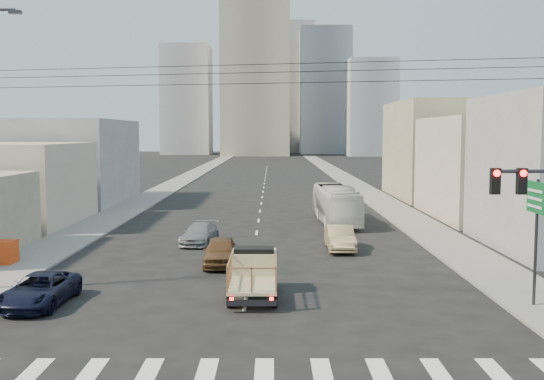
{
  "coord_description": "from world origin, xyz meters",
  "views": [
    {
      "loc": [
        1.07,
        -22.63,
        6.76
      ],
      "look_at": [
        1.05,
        13.52,
        3.5
      ],
      "focal_mm": 42.0,
      "sensor_mm": 36.0,
      "label": 1
    }
  ],
  "objects_px": {
    "flatbed_pickup": "(253,271)",
    "sedan_grey": "(199,234)",
    "navy_pickup": "(40,290)",
    "sedan_brown": "(221,252)",
    "green_sign": "(536,212)",
    "city_bus": "(336,204)",
    "sedan_tan": "(340,238)"
  },
  "relations": [
    {
      "from": "sedan_tan",
      "to": "city_bus",
      "type": "bearing_deg",
      "value": 85.18
    },
    {
      "from": "flatbed_pickup",
      "to": "sedan_grey",
      "type": "bearing_deg",
      "value": 106.28
    },
    {
      "from": "sedan_brown",
      "to": "sedan_grey",
      "type": "distance_m",
      "value": 6.6
    },
    {
      "from": "sedan_tan",
      "to": "green_sign",
      "type": "xyz_separation_m",
      "value": [
        6.19,
        -12.19,
        3.04
      ]
    },
    {
      "from": "flatbed_pickup",
      "to": "sedan_brown",
      "type": "xyz_separation_m",
      "value": [
        -1.86,
        6.22,
        -0.38
      ]
    },
    {
      "from": "navy_pickup",
      "to": "city_bus",
      "type": "bearing_deg",
      "value": 61.37
    },
    {
      "from": "flatbed_pickup",
      "to": "sedan_tan",
      "type": "height_order",
      "value": "flatbed_pickup"
    },
    {
      "from": "sedan_brown",
      "to": "green_sign",
      "type": "relative_size",
      "value": 0.84
    },
    {
      "from": "sedan_brown",
      "to": "sedan_grey",
      "type": "relative_size",
      "value": 0.98
    },
    {
      "from": "flatbed_pickup",
      "to": "sedan_tan",
      "type": "xyz_separation_m",
      "value": [
        4.69,
        10.54,
        -0.39
      ]
    },
    {
      "from": "flatbed_pickup",
      "to": "sedan_brown",
      "type": "height_order",
      "value": "flatbed_pickup"
    },
    {
      "from": "navy_pickup",
      "to": "green_sign",
      "type": "relative_size",
      "value": 0.89
    },
    {
      "from": "flatbed_pickup",
      "to": "sedan_grey",
      "type": "height_order",
      "value": "flatbed_pickup"
    },
    {
      "from": "navy_pickup",
      "to": "green_sign",
      "type": "height_order",
      "value": "green_sign"
    },
    {
      "from": "navy_pickup",
      "to": "sedan_grey",
      "type": "bearing_deg",
      "value": 74.04
    },
    {
      "from": "sedan_brown",
      "to": "green_sign",
      "type": "xyz_separation_m",
      "value": [
        12.74,
        -7.88,
        3.03
      ]
    },
    {
      "from": "sedan_grey",
      "to": "sedan_brown",
      "type": "bearing_deg",
      "value": -65.99
    },
    {
      "from": "flatbed_pickup",
      "to": "green_sign",
      "type": "height_order",
      "value": "green_sign"
    },
    {
      "from": "flatbed_pickup",
      "to": "green_sign",
      "type": "xyz_separation_m",
      "value": [
        10.88,
        -1.65,
        2.65
      ]
    },
    {
      "from": "flatbed_pickup",
      "to": "city_bus",
      "type": "distance_m",
      "value": 22.28
    },
    {
      "from": "city_bus",
      "to": "sedan_tan",
      "type": "bearing_deg",
      "value": -97.14
    },
    {
      "from": "flatbed_pickup",
      "to": "city_bus",
      "type": "xyz_separation_m",
      "value": [
        5.56,
        21.57,
        0.32
      ]
    },
    {
      "from": "flatbed_pickup",
      "to": "navy_pickup",
      "type": "height_order",
      "value": "flatbed_pickup"
    },
    {
      "from": "sedan_brown",
      "to": "sedan_grey",
      "type": "height_order",
      "value": "sedan_brown"
    },
    {
      "from": "sedan_tan",
      "to": "green_sign",
      "type": "relative_size",
      "value": 0.85
    },
    {
      "from": "sedan_grey",
      "to": "green_sign",
      "type": "xyz_separation_m",
      "value": [
        14.54,
        -14.22,
        3.12
      ]
    },
    {
      "from": "sedan_grey",
      "to": "navy_pickup",
      "type": "bearing_deg",
      "value": -100.51
    },
    {
      "from": "flatbed_pickup",
      "to": "sedan_grey",
      "type": "distance_m",
      "value": 13.1
    },
    {
      "from": "navy_pickup",
      "to": "sedan_brown",
      "type": "distance_m",
      "value": 9.94
    },
    {
      "from": "sedan_tan",
      "to": "flatbed_pickup",
      "type": "bearing_deg",
      "value": -114.31
    },
    {
      "from": "sedan_brown",
      "to": "sedan_tan",
      "type": "relative_size",
      "value": 0.98
    },
    {
      "from": "sedan_tan",
      "to": "green_sign",
      "type": "height_order",
      "value": "green_sign"
    }
  ]
}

